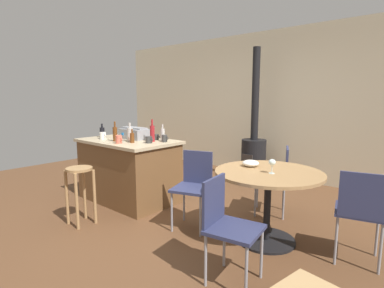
{
  "coord_description": "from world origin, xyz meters",
  "views": [
    {
      "loc": [
        2.49,
        -2.61,
        1.5
      ],
      "look_at": [
        0.16,
        0.1,
        0.94
      ],
      "focal_mm": 28.25,
      "sensor_mm": 36.0,
      "label": 1
    }
  ],
  "objects_px": {
    "bottle_5": "(152,133)",
    "cup_4": "(119,139)",
    "wood_stove": "(254,149)",
    "cup_0": "(149,140)",
    "toolbox": "(135,133)",
    "cup_2": "(103,136)",
    "bottle_1": "(132,138)",
    "wine_glass": "(272,163)",
    "dining_table": "(268,188)",
    "serving_bowl": "(251,163)",
    "bottle_4": "(130,134)",
    "folding_chair_left": "(194,183)",
    "folding_chair_far": "(276,175)",
    "cup_3": "(156,137)",
    "kitchen_island": "(129,170)",
    "wooden_stool": "(80,185)",
    "folding_chair_near": "(360,209)",
    "folding_chair_right": "(227,222)",
    "bottle_0": "(115,134)",
    "bottle_3": "(163,134)",
    "cup_1": "(165,138)",
    "bottle_2": "(102,132)"
  },
  "relations": [
    {
      "from": "folding_chair_left",
      "to": "wooden_stool",
      "type": "bearing_deg",
      "value": -141.77
    },
    {
      "from": "dining_table",
      "to": "folding_chair_far",
      "type": "distance_m",
      "value": 0.81
    },
    {
      "from": "wood_stove",
      "to": "folding_chair_far",
      "type": "bearing_deg",
      "value": -50.69
    },
    {
      "from": "toolbox",
      "to": "bottle_1",
      "type": "height_order",
      "value": "bottle_1"
    },
    {
      "from": "cup_1",
      "to": "cup_2",
      "type": "relative_size",
      "value": 0.87
    },
    {
      "from": "bottle_5",
      "to": "cup_2",
      "type": "xyz_separation_m",
      "value": [
        -0.74,
        -0.3,
        -0.07
      ]
    },
    {
      "from": "folding_chair_near",
      "to": "cup_3",
      "type": "relative_size",
      "value": 7.9
    },
    {
      "from": "wooden_stool",
      "to": "toolbox",
      "type": "relative_size",
      "value": 1.54
    },
    {
      "from": "folding_chair_right",
      "to": "cup_3",
      "type": "bearing_deg",
      "value": 152.54
    },
    {
      "from": "wine_glass",
      "to": "cup_3",
      "type": "bearing_deg",
      "value": 173.83
    },
    {
      "from": "kitchen_island",
      "to": "folding_chair_near",
      "type": "height_order",
      "value": "kitchen_island"
    },
    {
      "from": "folding_chair_near",
      "to": "bottle_2",
      "type": "relative_size",
      "value": 4.19
    },
    {
      "from": "folding_chair_left",
      "to": "folding_chair_near",
      "type": "bearing_deg",
      "value": 11.33
    },
    {
      "from": "folding_chair_far",
      "to": "cup_1",
      "type": "height_order",
      "value": "cup_1"
    },
    {
      "from": "wooden_stool",
      "to": "bottle_5",
      "type": "bearing_deg",
      "value": 82.41
    },
    {
      "from": "bottle_5",
      "to": "cup_4",
      "type": "xyz_separation_m",
      "value": [
        -0.22,
        -0.4,
        -0.06
      ]
    },
    {
      "from": "toolbox",
      "to": "cup_2",
      "type": "xyz_separation_m",
      "value": [
        -0.32,
        -0.33,
        -0.03
      ]
    },
    {
      "from": "bottle_0",
      "to": "bottle_4",
      "type": "bearing_deg",
      "value": 33.57
    },
    {
      "from": "serving_bowl",
      "to": "folding_chair_left",
      "type": "bearing_deg",
      "value": -153.93
    },
    {
      "from": "folding_chair_far",
      "to": "wooden_stool",
      "type": "bearing_deg",
      "value": -131.92
    },
    {
      "from": "dining_table",
      "to": "serving_bowl",
      "type": "relative_size",
      "value": 6.06
    },
    {
      "from": "cup_1",
      "to": "dining_table",
      "type": "bearing_deg",
      "value": -2.66
    },
    {
      "from": "toolbox",
      "to": "cup_2",
      "type": "distance_m",
      "value": 0.46
    },
    {
      "from": "wooden_stool",
      "to": "folding_chair_far",
      "type": "xyz_separation_m",
      "value": [
        1.61,
        1.79,
        0.04
      ]
    },
    {
      "from": "bottle_4",
      "to": "cup_3",
      "type": "bearing_deg",
      "value": 67.1
    },
    {
      "from": "kitchen_island",
      "to": "serving_bowl",
      "type": "relative_size",
      "value": 7.87
    },
    {
      "from": "bottle_0",
      "to": "cup_3",
      "type": "distance_m",
      "value": 0.57
    },
    {
      "from": "bottle_2",
      "to": "cup_4",
      "type": "relative_size",
      "value": 1.75
    },
    {
      "from": "serving_bowl",
      "to": "bottle_0",
      "type": "bearing_deg",
      "value": -168.13
    },
    {
      "from": "bottle_1",
      "to": "wine_glass",
      "type": "bearing_deg",
      "value": 5.95
    },
    {
      "from": "wood_stove",
      "to": "bottle_4",
      "type": "bearing_deg",
      "value": -106.93
    },
    {
      "from": "folding_chair_left",
      "to": "bottle_3",
      "type": "distance_m",
      "value": 1.04
    },
    {
      "from": "bottle_4",
      "to": "wine_glass",
      "type": "height_order",
      "value": "bottle_4"
    },
    {
      "from": "folding_chair_far",
      "to": "cup_3",
      "type": "height_order",
      "value": "cup_3"
    },
    {
      "from": "toolbox",
      "to": "folding_chair_right",
      "type": "bearing_deg",
      "value": -21.09
    },
    {
      "from": "wooden_stool",
      "to": "bottle_5",
      "type": "relative_size",
      "value": 2.23
    },
    {
      "from": "folding_chair_right",
      "to": "wood_stove",
      "type": "bearing_deg",
      "value": 115.44
    },
    {
      "from": "folding_chair_far",
      "to": "cup_0",
      "type": "xyz_separation_m",
      "value": [
        -1.41,
        -0.89,
        0.41
      ]
    },
    {
      "from": "cup_4",
      "to": "folding_chair_near",
      "type": "bearing_deg",
      "value": 10.87
    },
    {
      "from": "wine_glass",
      "to": "bottle_4",
      "type": "bearing_deg",
      "value": -175.85
    },
    {
      "from": "folding_chair_left",
      "to": "bottle_1",
      "type": "height_order",
      "value": "bottle_1"
    },
    {
      "from": "wood_stove",
      "to": "cup_0",
      "type": "height_order",
      "value": "wood_stove"
    },
    {
      "from": "wood_stove",
      "to": "bottle_3",
      "type": "distance_m",
      "value": 1.97
    },
    {
      "from": "bottle_0",
      "to": "bottle_3",
      "type": "height_order",
      "value": "bottle_0"
    },
    {
      "from": "wood_stove",
      "to": "bottle_5",
      "type": "xyz_separation_m",
      "value": [
        -0.44,
        -2.03,
        0.44
      ]
    },
    {
      "from": "folding_chair_near",
      "to": "dining_table",
      "type": "bearing_deg",
      "value": -171.19
    },
    {
      "from": "serving_bowl",
      "to": "dining_table",
      "type": "bearing_deg",
      "value": -16.92
    },
    {
      "from": "kitchen_island",
      "to": "bottle_5",
      "type": "relative_size",
      "value": 4.62
    },
    {
      "from": "folding_chair_right",
      "to": "bottle_3",
      "type": "height_order",
      "value": "bottle_3"
    },
    {
      "from": "cup_4",
      "to": "wine_glass",
      "type": "xyz_separation_m",
      "value": [
        2.01,
        0.35,
        -0.09
      ]
    }
  ]
}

